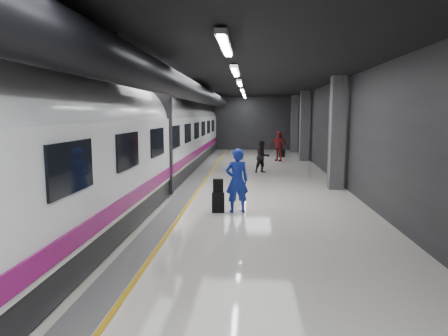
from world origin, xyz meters
name	(u,v)px	position (x,y,z in m)	size (l,w,h in m)	color
ground	(220,197)	(0.00, 0.00, 0.00)	(40.00, 40.00, 0.00)	silver
platform_hall	(214,100)	(-0.29, 0.96, 3.54)	(10.02, 40.02, 4.51)	black
train	(131,140)	(-3.25, 0.00, 2.07)	(3.05, 38.00, 4.05)	black
traveler_main	(237,181)	(0.71, -2.19, 0.99)	(0.72, 0.47, 1.98)	#1842B7
suitcase_main	(218,202)	(0.13, -2.24, 0.31)	(0.38, 0.24, 0.63)	black
shoulder_bag	(218,186)	(0.13, -2.21, 0.83)	(0.31, 0.17, 0.42)	black
traveler_far_a	(262,157)	(1.72, 6.27, 0.83)	(0.80, 0.63, 1.65)	black
traveler_far_b	(279,146)	(2.91, 11.67, 0.97)	(1.13, 0.47, 1.93)	maroon
suitcase_far	(282,153)	(3.31, 14.05, 0.28)	(0.37, 0.24, 0.55)	black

